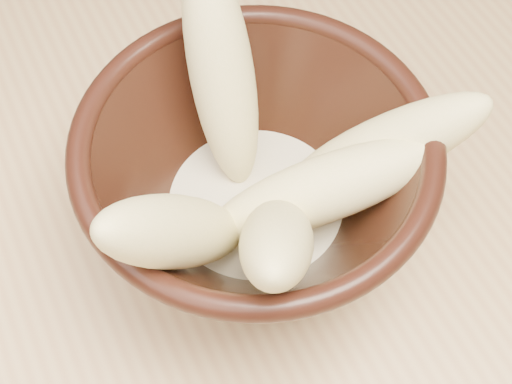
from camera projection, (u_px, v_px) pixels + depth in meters
table at (282, 302)px, 0.59m from camera, size 1.20×0.80×0.75m
bowl at (256, 183)px, 0.47m from camera, size 0.23×0.23×0.13m
milk_puddle at (256, 207)px, 0.50m from camera, size 0.13×0.13×0.02m
banana_upright at (222, 73)px, 0.46m from camera, size 0.06×0.12×0.16m
banana_left at (178, 232)px, 0.40m from camera, size 0.13×0.09×0.16m
banana_right at (380, 151)px, 0.46m from camera, size 0.15×0.10×0.13m
banana_across at (322, 190)px, 0.44m from camera, size 0.16×0.08×0.09m
banana_front at (277, 241)px, 0.41m from camera, size 0.11×0.14×0.15m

